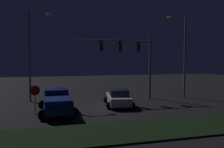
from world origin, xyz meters
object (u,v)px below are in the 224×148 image
pickup_truck (57,101)px  stop_sign (35,94)px  traffic_signal_gantry (129,53)px  car_sedan (118,98)px  street_lamp_right (182,47)px  street_lamp_left (34,46)px

pickup_truck → stop_sign: (-1.63, -0.02, 0.56)m
traffic_signal_gantry → pickup_truck: bearing=-148.7°
stop_sign → traffic_signal_gantry: bearing=26.7°
traffic_signal_gantry → car_sedan: bearing=-123.9°
street_lamp_right → stop_sign: 16.32m
traffic_signal_gantry → street_lamp_right: (6.03, -0.31, 0.62)m
pickup_truck → traffic_signal_gantry: 9.68m
car_sedan → stop_sign: bearing=112.1°
traffic_signal_gantry → street_lamp_left: street_lamp_left is taller
pickup_truck → street_lamp_right: street_lamp_right is taller
car_sedan → street_lamp_right: 9.79m
traffic_signal_gantry → stop_sign: (-9.20, -4.62, -3.34)m
stop_sign → street_lamp_right: bearing=15.8°
street_lamp_left → street_lamp_right: 15.55m
car_sedan → stop_sign: size_ratio=2.08×
car_sedan → pickup_truck: bearing=115.4°
street_lamp_right → stop_sign: street_lamp_right is taller
traffic_signal_gantry → street_lamp_left: 9.55m
street_lamp_left → pickup_truck: bearing=-73.0°
pickup_truck → traffic_signal_gantry: traffic_signal_gantry is taller
car_sedan → street_lamp_left: (-7.36, 4.51, 4.76)m
stop_sign → street_lamp_left: bearing=92.1°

